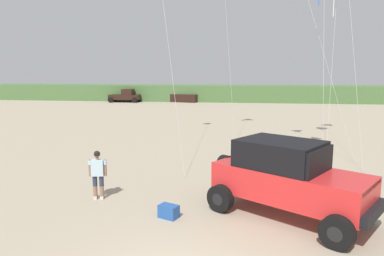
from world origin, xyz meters
name	(u,v)px	position (x,y,z in m)	size (l,w,h in m)	color
dune_ridge	(230,93)	(-1.14, 49.55, 1.24)	(90.00, 7.74, 2.47)	#4C703D
jeep	(288,177)	(2.52, 3.96, 1.20)	(4.95, 4.34, 2.26)	red
person_watching	(98,172)	(-3.60, 4.49, 0.94)	(0.62, 0.36, 1.67)	#8C664C
cooler_box	(169,211)	(-0.92, 3.31, 0.19)	(0.56, 0.36, 0.38)	#23519E
distant_pickup	(125,96)	(-16.66, 44.49, 0.94)	(4.66, 2.52, 1.98)	black
distant_sedan	(184,98)	(-7.83, 45.95, 0.60)	(4.20, 1.70, 1.20)	black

